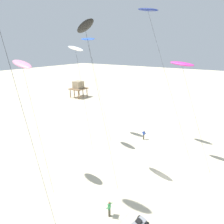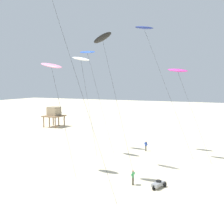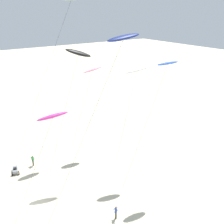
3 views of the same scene
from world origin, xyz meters
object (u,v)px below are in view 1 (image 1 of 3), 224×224
Objects in this scene: kite_white at (76,49)px; kite_blue at (88,40)px; kite_magenta at (182,64)px; kite_flyer_middle at (109,208)px; stilt_house at (78,86)px; kite_navy at (148,11)px; kite_flyer_nearest at (144,135)px; kite_pink at (22,64)px; kite_black at (85,27)px.

kite_blue reaches higher than kite_white.
kite_magenta reaches higher than kite_flyer_middle.
kite_flyer_middle is at bearing 173.10° from kite_magenta.
kite_white reaches higher than stilt_house.
stilt_house is at bearing 61.97° from kite_navy.
kite_flyer_nearest and kite_flyer_middle have the same top height.
kite_magenta reaches higher than stilt_house.
kite_white is at bearing -136.27° from stilt_house.
kite_magenta is at bearing -89.07° from kite_blue.
kite_pink is 39.70m from stilt_house.
kite_black is (-4.58, -5.91, 2.11)m from kite_white.
kite_white is 1.14× the size of kite_magenta.
kite_pink is at bearing 156.69° from kite_flyer_nearest.
kite_blue reaches higher than kite_pink.
kite_white is at bearing -163.80° from kite_blue.
kite_blue is 3.27× the size of stilt_house.
kite_magenta is at bearing -6.90° from kite_flyer_middle.
kite_pink is (-13.11, -2.44, -2.80)m from kite_blue.
kite_pink is at bearing -169.46° from kite_blue.
kite_navy is at bearing -21.44° from kite_pink.
kite_magenta reaches higher than kite_flyer_nearest.
kite_magenta is (4.32, -13.53, -1.78)m from kite_white.
kite_pink is 8.27× the size of kite_flyer_nearest.
kite_flyer_middle is at bearing -166.43° from kite_flyer_nearest.
kite_black is 19.60m from kite_flyer_nearest.
kite_black is at bearing -140.67° from kite_blue.
kite_navy is (11.49, -1.60, 2.91)m from kite_black.
kite_blue is 17.89m from kite_flyer_nearest.
stilt_house is at bearing 45.39° from kite_black.
kite_black is at bearing 172.08° from kite_navy.
kite_pink is at bearing 158.56° from kite_navy.
kite_black is 11.96m from kite_navy.
kite_navy reaches higher than kite_flyer_nearest.
kite_blue is at bearing 10.54° from kite_pink.
stilt_house is (15.46, 29.31, 2.60)m from kite_flyer_nearest.
kite_flyer_nearest is at bearing -105.29° from kite_navy.
kite_navy is at bearing 66.77° from kite_magenta.
kite_white is 0.75× the size of kite_navy.
kite_black is (-8.90, 7.62, 3.89)m from kite_magenta.
kite_flyer_nearest is (2.67, -9.24, -15.09)m from kite_blue.
kite_white is 4.46m from kite_blue.
kite_blue is at bearing 44.64° from kite_flyer_middle.
kite_navy is 36.37m from stilt_house.
kite_blue is 29.79m from stilt_house.
kite_navy is 1.46× the size of kite_pink.
stilt_house is (31.38, 33.15, 2.60)m from kite_flyer_middle.
kite_black reaches higher than kite_pink.
kite_magenta is (0.24, -14.72, -3.13)m from kite_blue.
kite_flyer_middle is at bearing -127.60° from kite_white.
kite_magenta is at bearing -42.61° from kite_pink.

